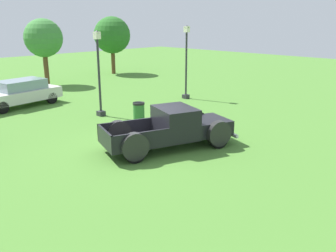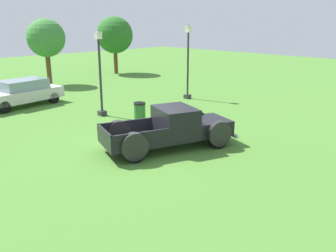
# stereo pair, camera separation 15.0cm
# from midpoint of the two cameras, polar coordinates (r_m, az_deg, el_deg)

# --- Properties ---
(ground_plane) EXTENTS (80.00, 80.00, 0.00)m
(ground_plane) POSITION_cam_midpoint_polar(r_m,az_deg,el_deg) (14.31, -4.71, -3.61)
(ground_plane) COLOR #477A2D
(pickup_truck_foreground) EXTENTS (5.57, 3.50, 1.61)m
(pickup_truck_foreground) POSITION_cam_midpoint_polar(r_m,az_deg,el_deg) (14.31, 1.07, -0.33)
(pickup_truck_foreground) COLOR black
(pickup_truck_foreground) RESTS_ON ground_plane
(sedan_distant_a) EXTENTS (4.82, 2.50, 1.54)m
(sedan_distant_a) POSITION_cam_midpoint_polar(r_m,az_deg,el_deg) (22.85, -22.40, 4.87)
(sedan_distant_a) COLOR silver
(sedan_distant_a) RESTS_ON ground_plane
(lamp_post_near) EXTENTS (0.36, 0.36, 4.38)m
(lamp_post_near) POSITION_cam_midpoint_polar(r_m,az_deg,el_deg) (19.09, -11.03, 8.29)
(lamp_post_near) COLOR #2D2D33
(lamp_post_near) RESTS_ON ground_plane
(lamp_post_far) EXTENTS (0.36, 0.36, 4.56)m
(lamp_post_far) POSITION_cam_midpoint_polar(r_m,az_deg,el_deg) (23.11, 2.70, 10.17)
(lamp_post_far) COLOR #2D2D33
(lamp_post_far) RESTS_ON ground_plane
(trash_can) EXTENTS (0.59, 0.59, 0.95)m
(trash_can) POSITION_cam_midpoint_polar(r_m,az_deg,el_deg) (18.09, -4.84, 2.24)
(trash_can) COLOR #2D6B2D
(trash_can) RESTS_ON ground_plane
(oak_tree_east) EXTENTS (2.85, 2.85, 4.99)m
(oak_tree_east) POSITION_cam_midpoint_polar(r_m,az_deg,el_deg) (29.48, -19.12, 12.88)
(oak_tree_east) COLOR brown
(oak_tree_east) RESTS_ON ground_plane
(oak_tree_west) EXTENTS (3.33, 3.33, 5.19)m
(oak_tree_west) POSITION_cam_midpoint_polar(r_m,az_deg,el_deg) (34.60, -8.90, 13.91)
(oak_tree_west) COLOR brown
(oak_tree_west) RESTS_ON ground_plane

